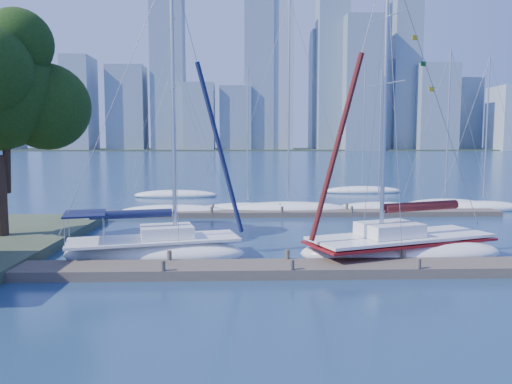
{
  "coord_description": "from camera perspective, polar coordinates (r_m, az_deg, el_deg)",
  "views": [
    {
      "loc": [
        -2.04,
        -19.87,
        5.37
      ],
      "look_at": [
        -1.23,
        4.0,
        2.96
      ],
      "focal_mm": 35.0,
      "sensor_mm": 36.0,
      "label": 1
    }
  ],
  "objects": [
    {
      "name": "bg_boat_5",
      "position": [
        43.16,
        24.52,
        -1.56
      ],
      "size": [
        6.61,
        3.67,
        12.19
      ],
      "rotation": [
        0.0,
        0.0,
        -0.25
      ],
      "color": "white",
      "rests_on": "ground"
    },
    {
      "name": "bg_boat_6",
      "position": [
        49.19,
        -9.16,
        -0.29
      ],
      "size": [
        8.19,
        5.08,
        13.25
      ],
      "rotation": [
        0.0,
        0.0,
        0.41
      ],
      "color": "white",
      "rests_on": "ground"
    },
    {
      "name": "bg_boat_7",
      "position": [
        53.7,
        12.07,
        0.17
      ],
      "size": [
        8.2,
        2.45,
        13.74
      ],
      "rotation": [
        0.0,
        0.0,
        0.04
      ],
      "color": "white",
      "rests_on": "ground"
    },
    {
      "name": "bg_boat_1",
      "position": [
        38.31,
        -0.95,
        -1.95
      ],
      "size": [
        8.2,
        2.61,
        11.18
      ],
      "rotation": [
        0.0,
        0.0,
        0.07
      ],
      "color": "white",
      "rests_on": "ground"
    },
    {
      "name": "skyline",
      "position": [
        312.59,
        2.03,
        11.36
      ],
      "size": [
        503.4,
        51.31,
        116.04
      ],
      "color": "gray",
      "rests_on": "ground"
    },
    {
      "name": "far_dock",
      "position": [
        36.47,
        4.45,
        -2.44
      ],
      "size": [
        30.0,
        1.8,
        0.36
      ],
      "primitive_type": "cube",
      "color": "#4D4138",
      "rests_on": "ground"
    },
    {
      "name": "bg_boat_3",
      "position": [
        40.01,
        13.8,
        -1.77
      ],
      "size": [
        6.89,
        4.57,
        11.09
      ],
      "rotation": [
        0.0,
        0.0,
        -0.41
      ],
      "color": "white",
      "rests_on": "ground"
    },
    {
      "name": "ground",
      "position": [
        20.69,
        3.84,
        -9.29
      ],
      "size": [
        700.0,
        700.0,
        0.0
      ],
      "primitive_type": "plane",
      "color": "navy",
      "rests_on": "ground"
    },
    {
      "name": "far_shore",
      "position": [
        339.92,
        -1.59,
        4.85
      ],
      "size": [
        800.0,
        100.0,
        1.5
      ],
      "primitive_type": "cube",
      "color": "#38472D",
      "rests_on": "ground"
    },
    {
      "name": "near_dock",
      "position": [
        20.64,
        3.84,
        -8.76
      ],
      "size": [
        26.0,
        2.0,
        0.4
      ],
      "primitive_type": "cube",
      "color": "#4D4138",
      "rests_on": "ground"
    },
    {
      "name": "bg_boat_0",
      "position": [
        37.54,
        -9.39,
        -2.16
      ],
      "size": [
        8.07,
        2.34,
        12.64
      ],
      "rotation": [
        0.0,
        0.0,
        -0.03
      ],
      "color": "white",
      "rests_on": "ground"
    },
    {
      "name": "sailboat_maroon",
      "position": [
        23.92,
        16.18,
        -4.91
      ],
      "size": [
        9.74,
        5.99,
        14.12
      ],
      "rotation": [
        0.0,
        0.0,
        0.35
      ],
      "color": "white",
      "rests_on": "ground"
    },
    {
      "name": "sailboat_navy",
      "position": [
        23.37,
        -11.56,
        -4.87
      ],
      "size": [
        8.67,
        4.63,
        13.86
      ],
      "rotation": [
        0.0,
        0.0,
        0.24
      ],
      "color": "white",
      "rests_on": "ground"
    },
    {
      "name": "bg_boat_2",
      "position": [
        37.85,
        3.69,
        -1.94
      ],
      "size": [
        9.73,
        4.13,
        16.13
      ],
      "rotation": [
        0.0,
        0.0,
        -0.18
      ],
      "color": "white",
      "rests_on": "ground"
    },
    {
      "name": "bg_boat_4",
      "position": [
        42.74,
        20.79,
        -1.45
      ],
      "size": [
        7.21,
        2.93,
        12.89
      ],
      "rotation": [
        0.0,
        0.0,
        0.07
      ],
      "color": "white",
      "rests_on": "ground"
    }
  ]
}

